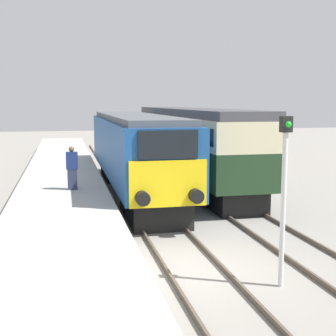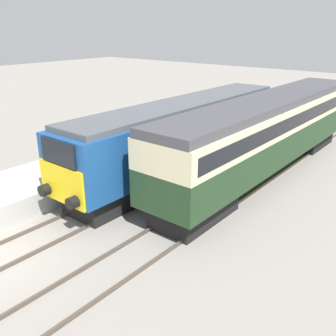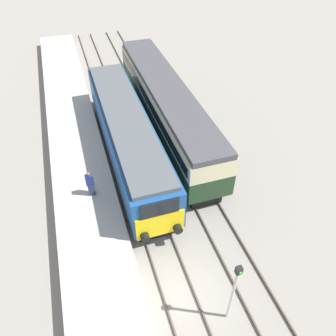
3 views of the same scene
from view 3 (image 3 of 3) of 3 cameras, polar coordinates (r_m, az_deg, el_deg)
ground_plane at (r=16.33m, az=1.89°, el=-21.30°), size 120.00×120.00×0.00m
platform_left at (r=20.49m, az=-14.41°, el=-3.28°), size 3.50×50.00×0.95m
rails_near_track at (r=18.93m, az=-3.15°, el=-8.22°), size 1.51×60.00×0.14m
rails_far_track at (r=19.71m, az=6.46°, el=-5.85°), size 1.50×60.00×0.14m
locomotive at (r=21.36m, az=-7.14°, el=5.74°), size 2.70×15.19×3.70m
passenger_carriage at (r=23.87m, az=-0.39°, el=11.13°), size 2.75×16.81×3.94m
person_on_platform at (r=18.72m, az=-13.37°, el=-2.68°), size 0.44×0.26×1.66m
signal_post at (r=14.03m, az=11.37°, el=-20.08°), size 0.24×0.28×3.96m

